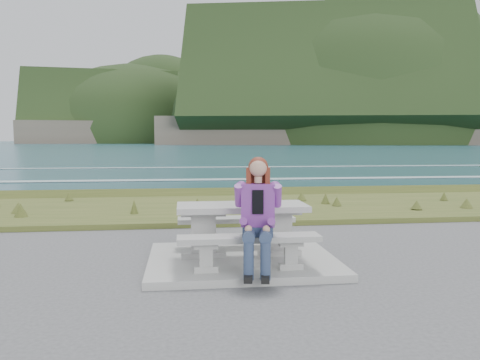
# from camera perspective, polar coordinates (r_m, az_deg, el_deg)

# --- Properties ---
(concrete_slab) EXTENTS (2.60, 2.10, 0.10)m
(concrete_slab) POSITION_cam_1_polar(r_m,az_deg,el_deg) (6.69, 0.24, -9.77)
(concrete_slab) COLOR #A7A8A2
(concrete_slab) RESTS_ON ground
(picnic_table) EXTENTS (1.80, 0.75, 0.75)m
(picnic_table) POSITION_cam_1_polar(r_m,az_deg,el_deg) (6.56, 0.24, -4.41)
(picnic_table) COLOR #A7A8A2
(picnic_table) RESTS_ON concrete_slab
(bench_landward) EXTENTS (1.80, 0.35, 0.45)m
(bench_landward) POSITION_cam_1_polar(r_m,az_deg,el_deg) (5.92, 1.10, -7.74)
(bench_landward) COLOR #A7A8A2
(bench_landward) RESTS_ON concrete_slab
(bench_seaward) EXTENTS (1.80, 0.35, 0.45)m
(bench_seaward) POSITION_cam_1_polar(r_m,az_deg,el_deg) (7.28, -0.46, -5.33)
(bench_seaward) COLOR #A7A8A2
(bench_seaward) RESTS_ON concrete_slab
(grass_verge) EXTENTS (160.00, 4.50, 0.22)m
(grass_verge) POSITION_cam_1_polar(r_m,az_deg,el_deg) (11.58, -2.89, -3.72)
(grass_verge) COLOR #35491B
(grass_verge) RESTS_ON ground
(shore_drop) EXTENTS (160.00, 0.80, 2.20)m
(shore_drop) POSITION_cam_1_polar(r_m,az_deg,el_deg) (14.45, -3.72, -1.99)
(shore_drop) COLOR #63574A
(shore_drop) RESTS_ON ground
(ocean) EXTENTS (1600.00, 1600.00, 0.09)m
(ocean) POSITION_cam_1_polar(r_m,az_deg,el_deg) (31.71, -5.50, -1.35)
(ocean) COLOR #204E5A
(ocean) RESTS_ON ground
(headland_range) EXTENTS (729.83, 363.95, 186.21)m
(headland_range) POSITION_cam_1_polar(r_m,az_deg,el_deg) (447.79, 18.36, 5.79)
(headland_range) COLOR #63574A
(headland_range) RESTS_ON ground
(seated_woman) EXTENTS (0.52, 0.77, 1.44)m
(seated_woman) POSITION_cam_1_polar(r_m,az_deg,el_deg) (5.76, 2.17, -6.27)
(seated_woman) COLOR navy
(seated_woman) RESTS_ON concrete_slab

